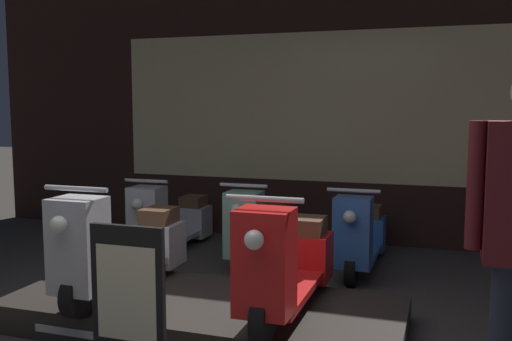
{
  "coord_description": "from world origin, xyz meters",
  "views": [
    {
      "loc": [
        1.44,
        -2.64,
        1.57
      ],
      "look_at": [
        -0.06,
        1.87,
        1.03
      ],
      "focal_mm": 40.0,
      "sensor_mm": 36.0,
      "label": 1
    }
  ],
  "objects_px": {
    "scooter_display_right": "(288,264)",
    "scooter_backrow_1": "(261,229)",
    "scooter_backrow_0": "(171,222)",
    "price_sign_board": "(128,303)",
    "scooter_backrow_2": "(361,236)",
    "scooter_display_left": "(121,249)"
  },
  "relations": [
    {
      "from": "scooter_display_right",
      "to": "scooter_backrow_0",
      "type": "distance_m",
      "value": 2.58
    },
    {
      "from": "scooter_display_right",
      "to": "scooter_backrow_1",
      "type": "relative_size",
      "value": 1.0
    },
    {
      "from": "scooter_backrow_0",
      "to": "price_sign_board",
      "type": "relative_size",
      "value": 1.66
    },
    {
      "from": "scooter_display_left",
      "to": "scooter_backrow_2",
      "type": "distance_m",
      "value": 2.37
    },
    {
      "from": "scooter_display_left",
      "to": "scooter_backrow_0",
      "type": "height_order",
      "value": "scooter_display_left"
    },
    {
      "from": "scooter_display_left",
      "to": "price_sign_board",
      "type": "height_order",
      "value": "scooter_display_left"
    },
    {
      "from": "scooter_display_left",
      "to": "scooter_display_right",
      "type": "xyz_separation_m",
      "value": [
        1.26,
        0.0,
        0.0
      ]
    },
    {
      "from": "scooter_backrow_0",
      "to": "scooter_backrow_1",
      "type": "distance_m",
      "value": 1.01
    },
    {
      "from": "scooter_display_left",
      "to": "scooter_backrow_2",
      "type": "relative_size",
      "value": 1.0
    },
    {
      "from": "scooter_backrow_1",
      "to": "scooter_display_left",
      "type": "bearing_deg",
      "value": -104.35
    },
    {
      "from": "scooter_backrow_0",
      "to": "scooter_backrow_1",
      "type": "height_order",
      "value": "same"
    },
    {
      "from": "scooter_backrow_0",
      "to": "scooter_backrow_1",
      "type": "bearing_deg",
      "value": 0.0
    },
    {
      "from": "scooter_backrow_2",
      "to": "scooter_backrow_0",
      "type": "bearing_deg",
      "value": 180.0
    },
    {
      "from": "scooter_display_left",
      "to": "scooter_backrow_1",
      "type": "height_order",
      "value": "scooter_display_left"
    },
    {
      "from": "scooter_backrow_0",
      "to": "price_sign_board",
      "type": "height_order",
      "value": "price_sign_board"
    },
    {
      "from": "scooter_backrow_0",
      "to": "scooter_backrow_2",
      "type": "distance_m",
      "value": 2.01
    },
    {
      "from": "scooter_backrow_0",
      "to": "scooter_display_right",
      "type": "bearing_deg",
      "value": -45.8
    },
    {
      "from": "price_sign_board",
      "to": "scooter_backrow_0",
      "type": "bearing_deg",
      "value": 112.14
    },
    {
      "from": "scooter_display_right",
      "to": "scooter_backrow_1",
      "type": "bearing_deg",
      "value": 113.05
    },
    {
      "from": "scooter_backrow_2",
      "to": "price_sign_board",
      "type": "xyz_separation_m",
      "value": [
        -0.93,
        -2.66,
        0.13
      ]
    },
    {
      "from": "scooter_backrow_2",
      "to": "scooter_backrow_1",
      "type": "bearing_deg",
      "value": 180.0
    },
    {
      "from": "scooter_backrow_1",
      "to": "price_sign_board",
      "type": "bearing_deg",
      "value": -88.37
    }
  ]
}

